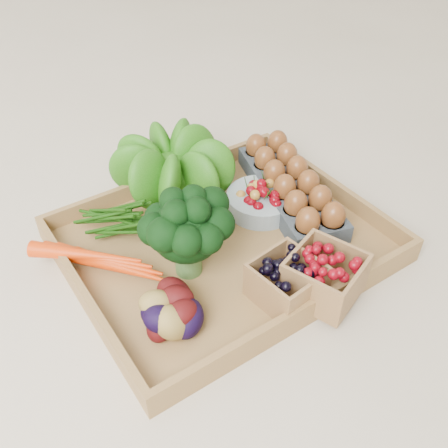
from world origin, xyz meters
TOP-DOWN VIEW (x-y plane):
  - ground at (0.00, 0.00)m, footprint 4.00×4.00m
  - tray at (0.00, 0.00)m, footprint 0.55×0.45m
  - carrots at (-0.22, 0.06)m, footprint 0.20×0.14m
  - lettuce at (-0.00, 0.18)m, footprint 0.16×0.16m
  - broccoli at (-0.09, -0.03)m, footprint 0.15×0.15m
  - cherry_bowl at (0.12, 0.04)m, footprint 0.14×0.14m
  - egg_carton at (0.19, 0.04)m, footprint 0.20×0.34m
  - potatoes at (-0.18, -0.11)m, footprint 0.14×0.14m
  - punnet_blackberry at (0.01, -0.16)m, footprint 0.11×0.11m
  - punnet_raspberry at (0.07, -0.19)m, footprint 0.14×0.14m

SIDE VIEW (x-z plane):
  - ground at x=0.00m, z-range 0.00..0.00m
  - tray at x=0.00m, z-range 0.00..0.01m
  - cherry_bowl at x=0.12m, z-range 0.01..0.05m
  - egg_carton at x=0.19m, z-range 0.01..0.05m
  - carrots at x=-0.22m, z-range 0.01..0.06m
  - punnet_blackberry at x=0.01m, z-range 0.01..0.08m
  - punnet_raspberry at x=0.07m, z-range 0.01..0.09m
  - potatoes at x=-0.18m, z-range 0.01..0.10m
  - broccoli at x=-0.09m, z-range 0.02..0.14m
  - lettuce at x=0.00m, z-range 0.02..0.17m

